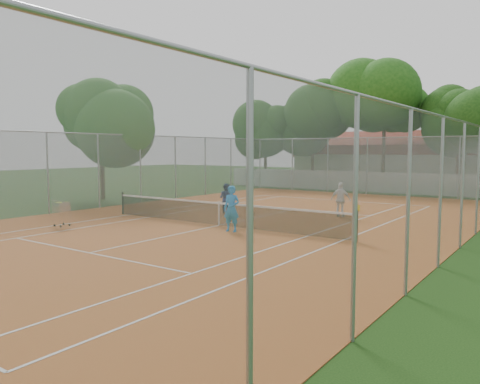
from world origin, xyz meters
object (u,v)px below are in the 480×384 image
Objects in this scene: player_near at (232,209)px; tennis_net at (219,214)px; ball_hopper at (62,213)px; player_far_right at (341,200)px; clubhouse at (392,160)px; player_far_left at (226,198)px.

tennis_net is at bearing 135.14° from player_near.
ball_hopper is at bearing -142.08° from tennis_net.
player_near is at bearing 39.60° from ball_hopper.
player_near is at bearing 70.33° from player_far_right.
player_far_right is at bearing 62.27° from ball_hopper.
clubhouse is 14.93× the size of ball_hopper.
player_far_right is 12.30m from ball_hopper.
ball_hopper is (-3.06, -7.06, -0.19)m from player_far_left.
player_far_left is 0.92× the size of player_far_right.
player_far_left is at bearing 118.65° from player_near.
player_far_left reaches higher than ball_hopper.
player_near is (1.29, -0.87, 0.39)m from tennis_net.
tennis_net is 1.61m from player_near.
player_near is at bearing -34.08° from tennis_net.
player_far_right is (3.10, 5.26, 0.32)m from tennis_net.
player_far_left reaches higher than tennis_net.
tennis_net is 29.12m from clubhouse.
clubhouse is at bearing 98.52° from ball_hopper.
tennis_net is 7.99× the size of player_far_left.
player_far_right is 1.47× the size of ball_hopper.
player_near is 7.06m from ball_hopper.
clubhouse is 30.08m from player_near.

